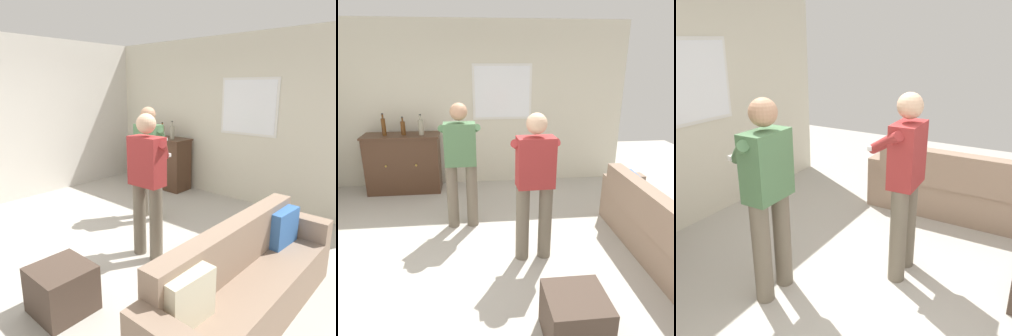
% 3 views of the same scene
% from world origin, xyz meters
% --- Properties ---
extents(ground, '(10.40, 10.40, 0.00)m').
position_xyz_m(ground, '(0.00, 0.00, 0.00)').
color(ground, '#B2ADA3').
extents(wall_back_with_window, '(5.20, 0.15, 2.80)m').
position_xyz_m(wall_back_with_window, '(0.01, 2.66, 1.41)').
color(wall_back_with_window, beige).
rests_on(wall_back_with_window, ground).
extents(couch, '(0.57, 2.35, 0.85)m').
position_xyz_m(couch, '(1.94, -0.11, 0.33)').
color(couch, gray).
rests_on(couch, ground).
extents(sideboard_cabinet, '(1.24, 0.49, 0.99)m').
position_xyz_m(sideboard_cabinet, '(-1.29, 2.30, 0.50)').
color(sideboard_cabinet, '#472D1E').
rests_on(sideboard_cabinet, ground).
extents(bottle_wine_green, '(0.07, 0.07, 0.36)m').
position_xyz_m(bottle_wine_green, '(-1.54, 2.28, 1.14)').
color(bottle_wine_green, '#593314').
rests_on(bottle_wine_green, sideboard_cabinet).
extents(bottle_liquor_amber, '(0.07, 0.07, 0.30)m').
position_xyz_m(bottle_liquor_amber, '(-1.24, 2.29, 1.11)').
color(bottle_liquor_amber, '#593314').
rests_on(bottle_liquor_amber, sideboard_cabinet).
extents(bottle_spirits_clear, '(0.08, 0.08, 0.34)m').
position_xyz_m(bottle_spirits_clear, '(-0.95, 2.25, 1.13)').
color(bottle_spirits_clear, gray).
rests_on(bottle_spirits_clear, sideboard_cabinet).
extents(ottoman, '(0.49, 0.49, 0.43)m').
position_xyz_m(ottoman, '(0.65, -1.08, 0.21)').
color(ottoman, '#47382D').
rests_on(ottoman, ground).
extents(person_standing_left, '(0.56, 0.48, 1.68)m').
position_xyz_m(person_standing_left, '(-0.28, 0.97, 0.94)').
color(person_standing_left, '#6B6051').
rests_on(person_standing_left, ground).
extents(person_standing_right, '(0.56, 0.48, 1.68)m').
position_xyz_m(person_standing_right, '(0.53, 0.13, 0.94)').
color(person_standing_right, '#6B6051').
rests_on(person_standing_right, ground).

